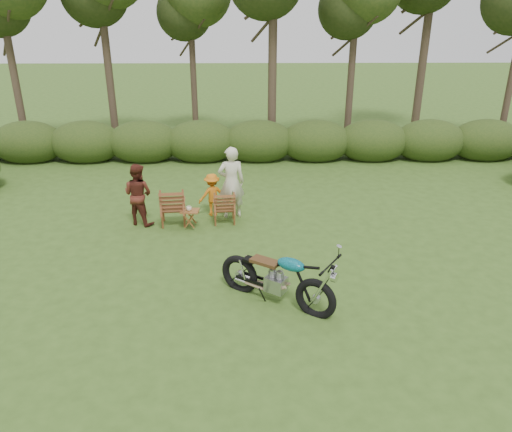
{
  "coord_description": "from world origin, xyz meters",
  "views": [
    {
      "loc": [
        -0.38,
        -8.02,
        5.07
      ],
      "look_at": [
        -0.21,
        1.76,
        0.9
      ],
      "focal_mm": 35.0,
      "sensor_mm": 36.0,
      "label": 1
    }
  ],
  "objects_px": {
    "cup": "(189,209)",
    "adult_b": "(141,223)",
    "child": "(213,215)",
    "lawn_chair_right": "(225,222)",
    "lawn_chair_left": "(174,224)",
    "motorcycle": "(276,301)",
    "adult_a": "(232,216)",
    "side_table": "(190,219)"
  },
  "relations": [
    {
      "from": "lawn_chair_left",
      "to": "lawn_chair_right",
      "type": "bearing_deg",
      "value": 177.84
    },
    {
      "from": "cup",
      "to": "lawn_chair_left",
      "type": "bearing_deg",
      "value": 148.03
    },
    {
      "from": "cup",
      "to": "side_table",
      "type": "bearing_deg",
      "value": 46.84
    },
    {
      "from": "cup",
      "to": "adult_b",
      "type": "xyz_separation_m",
      "value": [
        -1.26,
        0.32,
        -0.52
      ]
    },
    {
      "from": "lawn_chair_left",
      "to": "adult_a",
      "type": "distance_m",
      "value": 1.51
    },
    {
      "from": "lawn_chair_right",
      "to": "side_table",
      "type": "bearing_deg",
      "value": 16.51
    },
    {
      "from": "cup",
      "to": "adult_b",
      "type": "bearing_deg",
      "value": 165.68
    },
    {
      "from": "side_table",
      "to": "cup",
      "type": "distance_m",
      "value": 0.29
    },
    {
      "from": "motorcycle",
      "to": "side_table",
      "type": "xyz_separation_m",
      "value": [
        -1.91,
        3.31,
        0.23
      ]
    },
    {
      "from": "lawn_chair_left",
      "to": "adult_b",
      "type": "relative_size",
      "value": 0.64
    },
    {
      "from": "lawn_chair_left",
      "to": "adult_b",
      "type": "bearing_deg",
      "value": -10.08
    },
    {
      "from": "cup",
      "to": "adult_b",
      "type": "distance_m",
      "value": 1.4
    },
    {
      "from": "motorcycle",
      "to": "adult_a",
      "type": "relative_size",
      "value": 1.21
    },
    {
      "from": "motorcycle",
      "to": "adult_a",
      "type": "height_order",
      "value": "adult_a"
    },
    {
      "from": "adult_b",
      "to": "child",
      "type": "distance_m",
      "value": 1.85
    },
    {
      "from": "adult_a",
      "to": "adult_b",
      "type": "bearing_deg",
      "value": 1.35
    },
    {
      "from": "lawn_chair_left",
      "to": "cup",
      "type": "relative_size",
      "value": 7.32
    },
    {
      "from": "cup",
      "to": "child",
      "type": "xyz_separation_m",
      "value": [
        0.51,
        0.84,
        -0.52
      ]
    },
    {
      "from": "lawn_chair_right",
      "to": "side_table",
      "type": "xyz_separation_m",
      "value": [
        -0.82,
        -0.33,
        0.23
      ]
    },
    {
      "from": "lawn_chair_right",
      "to": "adult_b",
      "type": "distance_m",
      "value": 2.1
    },
    {
      "from": "lawn_chair_left",
      "to": "child",
      "type": "distance_m",
      "value": 1.1
    },
    {
      "from": "adult_b",
      "to": "motorcycle",
      "type": "bearing_deg",
      "value": 155.21
    },
    {
      "from": "motorcycle",
      "to": "lawn_chair_right",
      "type": "bearing_deg",
      "value": 140.08
    },
    {
      "from": "lawn_chair_right",
      "to": "adult_b",
      "type": "height_order",
      "value": "adult_b"
    },
    {
      "from": "cup",
      "to": "adult_a",
      "type": "xyz_separation_m",
      "value": [
        1.01,
        0.73,
        -0.52
      ]
    },
    {
      "from": "motorcycle",
      "to": "child",
      "type": "distance_m",
      "value": 4.37
    },
    {
      "from": "side_table",
      "to": "cup",
      "type": "relative_size",
      "value": 3.47
    },
    {
      "from": "motorcycle",
      "to": "lawn_chair_left",
      "type": "xyz_separation_m",
      "value": [
        -2.35,
        3.55,
        0.0
      ]
    },
    {
      "from": "side_table",
      "to": "adult_b",
      "type": "xyz_separation_m",
      "value": [
        -1.28,
        0.31,
        -0.23
      ]
    },
    {
      "from": "motorcycle",
      "to": "side_table",
      "type": "height_order",
      "value": "motorcycle"
    },
    {
      "from": "lawn_chair_left",
      "to": "cup",
      "type": "xyz_separation_m",
      "value": [
        0.42,
        -0.26,
        0.52
      ]
    },
    {
      "from": "motorcycle",
      "to": "adult_b",
      "type": "height_order",
      "value": "adult_b"
    },
    {
      "from": "side_table",
      "to": "adult_a",
      "type": "height_order",
      "value": "adult_a"
    },
    {
      "from": "lawn_chair_right",
      "to": "side_table",
      "type": "relative_size",
      "value": 1.86
    },
    {
      "from": "cup",
      "to": "child",
      "type": "bearing_deg",
      "value": 58.76
    },
    {
      "from": "motorcycle",
      "to": "adult_b",
      "type": "distance_m",
      "value": 4.82
    },
    {
      "from": "lawn_chair_right",
      "to": "adult_a",
      "type": "bearing_deg",
      "value": -120.39
    },
    {
      "from": "adult_a",
      "to": "adult_b",
      "type": "xyz_separation_m",
      "value": [
        -2.27,
        -0.4,
        0.0
      ]
    },
    {
      "from": "lawn_chair_right",
      "to": "adult_b",
      "type": "relative_size",
      "value": 0.56
    },
    {
      "from": "lawn_chair_right",
      "to": "lawn_chair_left",
      "type": "distance_m",
      "value": 1.26
    },
    {
      "from": "motorcycle",
      "to": "lawn_chair_left",
      "type": "relative_size",
      "value": 2.29
    },
    {
      "from": "side_table",
      "to": "adult_b",
      "type": "bearing_deg",
      "value": 166.58
    }
  ]
}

